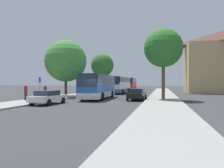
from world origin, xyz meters
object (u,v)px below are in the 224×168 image
(tree_left_near, at_px, (66,61))
(bus_stop_sign, at_px, (40,85))
(bus_rear, at_px, (130,84))
(pedestrian_waiting_near, at_px, (45,92))
(bus_middle, at_px, (120,85))
(tree_left_far, at_px, (102,65))
(tree_right_near, at_px, (163,48))
(parked_car_right_near, at_px, (137,94))
(pedestrian_waiting_far, at_px, (26,92))
(parked_car_left_curb, at_px, (48,97))
(bus_front, at_px, (99,86))

(tree_left_near, bearing_deg, bus_stop_sign, -90.60)
(bus_rear, relative_size, pedestrian_waiting_near, 6.75)
(bus_middle, bearing_deg, bus_rear, 91.05)
(bus_middle, xyz_separation_m, bus_stop_sign, (-6.02, -19.80, 0.03))
(bus_rear, xyz_separation_m, pedestrian_waiting_near, (-5.88, -34.69, -0.83))
(bus_middle, height_order, pedestrian_waiting_near, bus_middle)
(bus_rear, distance_m, bus_stop_sign, 36.44)
(bus_rear, distance_m, tree_left_far, 9.87)
(tree_left_near, xyz_separation_m, tree_right_near, (14.46, -3.39, 0.93))
(parked_car_right_near, bearing_deg, bus_stop_sign, 15.78)
(bus_middle, distance_m, pedestrian_waiting_far, 22.59)
(parked_car_left_curb, bearing_deg, bus_middle, 86.05)
(bus_stop_sign, height_order, pedestrian_waiting_near, bus_stop_sign)
(bus_front, relative_size, parked_car_left_curb, 2.39)
(parked_car_left_curb, height_order, pedestrian_waiting_near, pedestrian_waiting_near)
(pedestrian_waiting_near, distance_m, pedestrian_waiting_far, 3.11)
(pedestrian_waiting_far, relative_size, tree_left_near, 0.21)
(pedestrian_waiting_far, relative_size, tree_left_far, 0.19)
(parked_car_left_curb, relative_size, pedestrian_waiting_near, 2.59)
(tree_left_near, distance_m, tree_left_far, 23.01)
(bus_front, relative_size, bus_stop_sign, 3.99)
(bus_middle, distance_m, parked_car_left_curb, 24.25)
(bus_rear, xyz_separation_m, parked_car_left_curb, (-2.35, -40.26, -1.13))
(pedestrian_waiting_far, bearing_deg, parked_car_right_near, -126.81)
(parked_car_left_curb, xyz_separation_m, pedestrian_waiting_near, (-3.52, 5.57, 0.30))
(bus_front, distance_m, bus_rear, 31.88)
(bus_middle, relative_size, pedestrian_waiting_far, 6.73)
(bus_middle, relative_size, parked_car_left_curb, 2.71)
(pedestrian_waiting_far, bearing_deg, bus_middle, -74.83)
(parked_car_left_curb, distance_m, tree_right_near, 14.78)
(bus_front, height_order, tree_right_near, tree_right_near)
(bus_front, relative_size, parked_car_right_near, 2.30)
(bus_middle, height_order, tree_left_far, tree_left_far)
(bus_stop_sign, bearing_deg, bus_rear, 80.76)
(parked_car_left_curb, height_order, tree_right_near, tree_right_near)
(bus_middle, xyz_separation_m, tree_left_far, (-6.51, 10.30, 4.86))
(parked_car_right_near, bearing_deg, bus_middle, -70.50)
(bus_stop_sign, bearing_deg, parked_car_right_near, 13.90)
(bus_rear, bearing_deg, pedestrian_waiting_near, -101.71)
(tree_left_far, distance_m, tree_right_near, 30.34)
(bus_stop_sign, bearing_deg, pedestrian_waiting_far, -112.30)
(pedestrian_waiting_near, relative_size, pedestrian_waiting_far, 0.96)
(bus_middle, distance_m, pedestrian_waiting_near, 19.50)
(bus_middle, xyz_separation_m, pedestrian_waiting_near, (-6.05, -18.52, -0.76))
(pedestrian_waiting_far, xyz_separation_m, tree_left_near, (0.79, 8.88, 4.37))
(bus_front, distance_m, bus_stop_sign, 7.40)
(pedestrian_waiting_far, bearing_deg, pedestrian_waiting_near, -70.29)
(bus_stop_sign, distance_m, tree_left_near, 8.00)
(parked_car_left_curb, distance_m, pedestrian_waiting_near, 6.60)
(bus_middle, distance_m, tree_left_near, 14.47)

